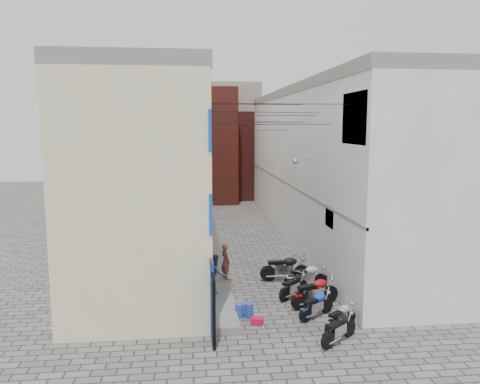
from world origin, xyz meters
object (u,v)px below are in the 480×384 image
object	(u,v)px
motorcycle_a	(339,327)
motorcycle_f	(307,275)
motorcycle_g	(285,267)
person_a	(226,261)
person_b	(215,273)
motorcycle_c	(317,304)
water_jug_near	(249,310)
water_jug_far	(239,310)
red_crate	(257,321)
motorcycle_b	(341,316)
motorcycle_e	(294,285)
motorcycle_d	(315,290)

from	to	relation	value
motorcycle_a	motorcycle_f	bearing A→B (deg)	138.69
motorcycle_g	person_a	bearing A→B (deg)	-84.75
motorcycle_f	person_b	size ratio (longest dim) A/B	1.33
motorcycle_c	water_jug_near	size ratio (longest dim) A/B	3.33
water_jug_far	person_a	bearing A→B (deg)	93.29
motorcycle_c	red_crate	world-z (taller)	motorcycle_c
motorcycle_a	person_a	distance (m)	6.60
motorcycle_b	red_crate	distance (m)	2.82
water_jug_far	motorcycle_g	bearing A→B (deg)	56.87
motorcycle_a	motorcycle_e	size ratio (longest dim) A/B	1.01
motorcycle_g	person_a	size ratio (longest dim) A/B	1.43
motorcycle_a	person_a	bearing A→B (deg)	169.38
water_jug_far	red_crate	xyz separation A→B (m)	(0.53, -0.71, -0.12)
motorcycle_a	motorcycle_g	world-z (taller)	motorcycle_g
motorcycle_a	person_a	size ratio (longest dim) A/B	1.16
motorcycle_b	motorcycle_g	distance (m)	5.19
motorcycle_c	motorcycle_d	xyz separation A→B (m)	(0.22, 1.01, 0.11)
motorcycle_d	red_crate	xyz separation A→B (m)	(-2.41, -1.40, -0.49)
water_jug_far	red_crate	distance (m)	0.89
motorcycle_f	motorcycle_g	distance (m)	1.29
motorcycle_d	motorcycle_g	distance (m)	3.05
motorcycle_a	red_crate	distance (m)	2.87
motorcycle_c	person_b	distance (m)	4.21
water_jug_near	motorcycle_f	bearing A→B (deg)	44.14
red_crate	motorcycle_a	bearing A→B (deg)	-33.93
motorcycle_d	motorcycle_e	xyz separation A→B (m)	(-0.59, 1.00, -0.11)
person_a	person_b	world-z (taller)	person_a
motorcycle_g	motorcycle_d	bearing A→B (deg)	10.84
motorcycle_a	water_jug_far	distance (m)	3.71
motorcycle_c	person_a	size ratio (longest dim) A/B	1.14
motorcycle_c	motorcycle_g	bearing A→B (deg)	149.37
motorcycle_a	motorcycle_g	distance (m)	6.02
motorcycle_f	person_b	xyz separation A→B (m)	(-3.85, -0.58, 0.42)
water_jug_near	water_jug_far	distance (m)	0.35
motorcycle_e	person_a	world-z (taller)	person_a
motorcycle_d	motorcycle_f	world-z (taller)	motorcycle_d
motorcycle_c	red_crate	distance (m)	2.25
motorcycle_f	motorcycle_c	bearing A→B (deg)	-14.29
motorcycle_b	person_b	xyz separation A→B (m)	(-3.97, 3.47, 0.51)
person_b	water_jug_far	world-z (taller)	person_b
person_b	motorcycle_d	bearing A→B (deg)	-111.81
person_b	motorcycle_a	bearing A→B (deg)	-141.73
motorcycle_e	water_jug_far	distance (m)	2.91
red_crate	motorcycle_b	bearing A→B (deg)	-14.81
motorcycle_d	person_a	world-z (taller)	person_a
person_a	motorcycle_a	bearing A→B (deg)	-175.42
motorcycle_a	motorcycle_g	size ratio (longest dim) A/B	0.81
motorcycle_d	person_a	bearing A→B (deg)	-154.54
water_jug_far	person_b	bearing A→B (deg)	109.66
motorcycle_c	water_jug_near	xyz separation A→B (m)	(-2.38, 0.25, -0.24)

